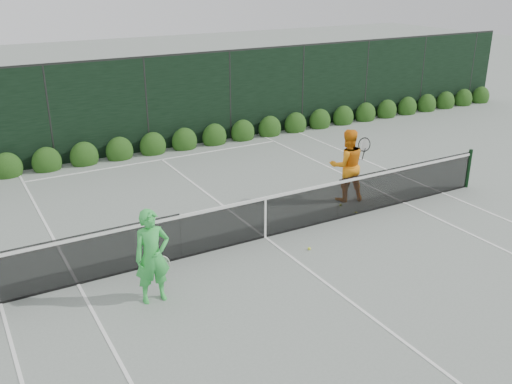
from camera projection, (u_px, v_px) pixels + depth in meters
ground at (265, 238)px, 12.69m from camera, size 80.00×80.00×0.00m
tennis_net at (264, 216)px, 12.48m from camera, size 12.90×0.10×1.07m
player_woman at (152, 256)px, 10.00m from camera, size 0.68×0.45×1.75m
player_man at (347, 165)px, 14.44m from camera, size 1.08×0.95×1.88m
court_lines at (265, 237)px, 12.68m from camera, size 11.03×23.83×0.01m
windscreen_fence at (344, 219)px, 9.94m from camera, size 32.00×21.07×3.06m
hedge_row at (153, 146)px, 18.39m from camera, size 31.66×0.65×0.94m
tennis_balls at (336, 221)px, 13.45m from camera, size 2.16×1.66×0.07m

